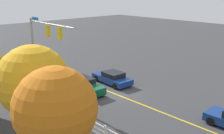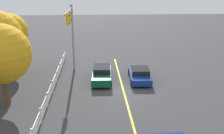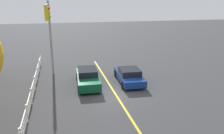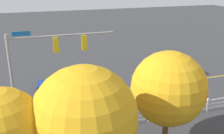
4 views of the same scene
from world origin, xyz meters
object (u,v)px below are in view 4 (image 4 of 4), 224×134
object	(u,v)px
car_0	(63,83)
tree_3	(1,133)
car_2	(181,69)
tree_0	(168,89)
car_1	(67,99)
tree_1	(85,118)

from	to	relation	value
car_0	tree_3	distance (m)	14.29
car_2	tree_0	xyz separation A→B (m)	(8.03, 11.01, 3.48)
car_1	tree_0	distance (m)	9.64
car_2	tree_1	world-z (taller)	tree_1
tree_0	tree_3	size ratio (longest dim) A/B	1.04
car_1	tree_3	xyz separation A→B (m)	(4.01, 9.53, 3.52)
car_1	car_2	world-z (taller)	car_1
tree_0	tree_1	bearing A→B (deg)	22.07
car_0	car_1	xyz separation A→B (m)	(0.12, 3.67, 0.06)
tree_3	car_2	bearing A→B (deg)	-142.56
tree_0	tree_3	xyz separation A→B (m)	(9.00, 2.03, 0.08)
tree_1	tree_3	size ratio (longest dim) A/B	1.11
car_0	car_1	world-z (taller)	car_1
car_1	car_2	size ratio (longest dim) A/B	1.18
tree_3	car_1	bearing A→B (deg)	-112.83
tree_1	tree_3	bearing A→B (deg)	-3.05
car_1	tree_0	size ratio (longest dim) A/B	0.75
car_2	tree_3	distance (m)	21.74
car_0	car_1	bearing A→B (deg)	91.38
car_0	tree_3	xyz separation A→B (m)	(4.13, 13.20, 3.58)
car_1	car_2	bearing A→B (deg)	17.79
car_0	tree_1	bearing A→B (deg)	90.73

